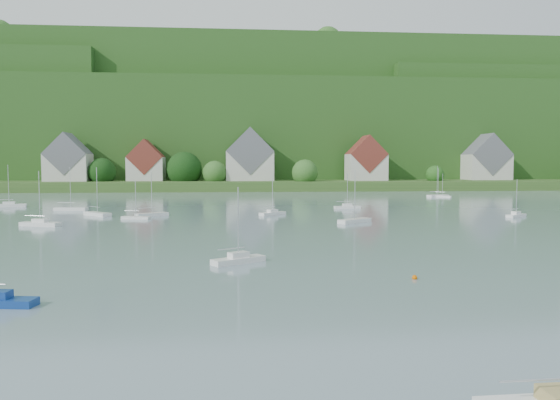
% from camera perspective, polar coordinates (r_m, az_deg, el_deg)
% --- Properties ---
extents(far_shore_strip, '(600.00, 60.00, 3.00)m').
position_cam_1_polar(far_shore_strip, '(199.97, -4.70, 1.71)').
color(far_shore_strip, '#305620').
rests_on(far_shore_strip, ground).
extents(forested_ridge, '(620.00, 181.22, 69.89)m').
position_cam_1_polar(forested_ridge, '(268.74, -4.71, 6.83)').
color(forested_ridge, '#1A4215').
rests_on(forested_ridge, ground).
extents(village_building_0, '(14.00, 10.40, 16.00)m').
position_cam_1_polar(village_building_0, '(194.51, -21.16, 3.76)').
color(village_building_0, beige).
rests_on(village_building_0, far_shore_strip).
extents(village_building_1, '(12.00, 9.36, 14.00)m').
position_cam_1_polar(village_building_1, '(191.06, -13.75, 3.69)').
color(village_building_1, beige).
rests_on(village_building_1, far_shore_strip).
extents(village_building_2, '(16.00, 11.44, 18.00)m').
position_cam_1_polar(village_building_2, '(187.91, -3.17, 4.25)').
color(village_building_2, beige).
rests_on(village_building_2, far_shore_strip).
extents(village_building_3, '(13.00, 10.40, 15.50)m').
position_cam_1_polar(village_building_3, '(191.39, 8.93, 3.95)').
color(village_building_3, beige).
rests_on(village_building_3, far_shore_strip).
extents(village_building_4, '(15.00, 10.40, 16.50)m').
position_cam_1_polar(village_building_4, '(210.44, 20.68, 3.79)').
color(village_building_4, beige).
rests_on(village_building_4, far_shore_strip).
extents(near_sailboat_3, '(5.10, 3.96, 6.93)m').
position_cam_1_polar(near_sailboat_3, '(50.28, -4.35, -6.10)').
color(near_sailboat_3, white).
rests_on(near_sailboat_3, ground).
extents(mooring_buoy_3, '(0.42, 0.42, 0.42)m').
position_cam_1_polar(mooring_buoy_3, '(44.74, 13.82, -7.99)').
color(mooring_buoy_3, '#DE5F00').
rests_on(mooring_buoy_3, ground).
extents(far_sailboat_cluster, '(189.50, 69.05, 8.71)m').
position_cam_1_polar(far_sailboat_cluster, '(115.49, -1.46, -0.44)').
color(far_sailboat_cluster, white).
rests_on(far_sailboat_cluster, ground).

